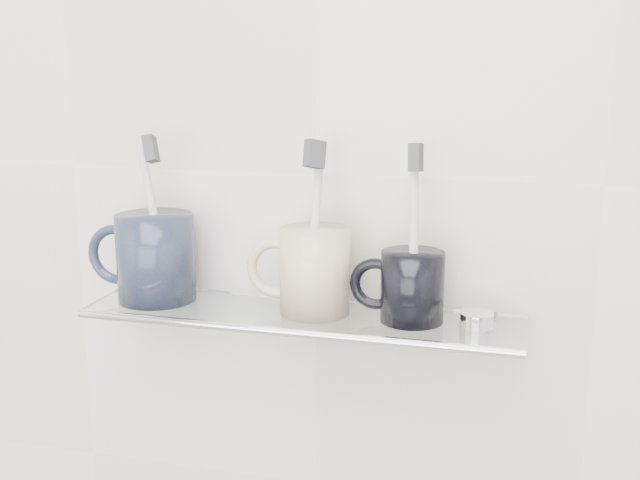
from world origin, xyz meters
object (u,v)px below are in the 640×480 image
(mug_left, at_px, (156,257))
(mug_center, at_px, (315,271))
(shelf_glass, at_px, (301,316))
(mug_right, at_px, (412,287))

(mug_left, height_order, mug_center, mug_left)
(mug_center, bearing_deg, mug_left, -163.40)
(shelf_glass, bearing_deg, mug_left, 178.42)
(mug_left, bearing_deg, mug_center, 0.13)
(shelf_glass, xyz_separation_m, mug_left, (-0.18, 0.00, 0.06))
(mug_left, height_order, mug_right, mug_left)
(mug_center, distance_m, mug_right, 0.11)
(shelf_glass, height_order, mug_center, mug_center)
(shelf_glass, height_order, mug_right, mug_right)
(shelf_glass, distance_m, mug_center, 0.06)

